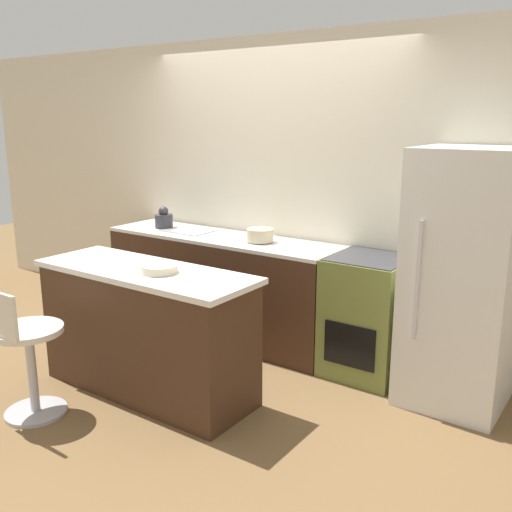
{
  "coord_description": "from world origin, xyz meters",
  "views": [
    {
      "loc": [
        2.72,
        -3.53,
        1.93
      ],
      "look_at": [
        0.45,
        -0.27,
        0.96
      ],
      "focal_mm": 40.0,
      "sensor_mm": 36.0,
      "label": 1
    }
  ],
  "objects_px": {
    "refrigerator": "(463,279)",
    "kettle": "(164,219)",
    "stool_chair": "(26,353)",
    "mixing_bowl": "(260,235)",
    "oven_range": "(368,316)"
  },
  "relations": [
    {
      "from": "refrigerator",
      "to": "kettle",
      "type": "distance_m",
      "value": 2.77
    },
    {
      "from": "refrigerator",
      "to": "stool_chair",
      "type": "distance_m",
      "value": 2.92
    },
    {
      "from": "mixing_bowl",
      "to": "refrigerator",
      "type": "bearing_deg",
      "value": -1.06
    },
    {
      "from": "refrigerator",
      "to": "mixing_bowl",
      "type": "bearing_deg",
      "value": 178.94
    },
    {
      "from": "refrigerator",
      "to": "stool_chair",
      "type": "bearing_deg",
      "value": -140.43
    },
    {
      "from": "stool_chair",
      "to": "kettle",
      "type": "relative_size",
      "value": 4.61
    },
    {
      "from": "stool_chair",
      "to": "kettle",
      "type": "xyz_separation_m",
      "value": [
        -0.54,
        1.87,
        0.56
      ]
    },
    {
      "from": "stool_chair",
      "to": "mixing_bowl",
      "type": "distance_m",
      "value": 2.02
    },
    {
      "from": "oven_range",
      "to": "refrigerator",
      "type": "height_order",
      "value": "refrigerator"
    },
    {
      "from": "oven_range",
      "to": "stool_chair",
      "type": "xyz_separation_m",
      "value": [
        -1.54,
        -1.88,
        -0.02
      ]
    },
    {
      "from": "stool_chair",
      "to": "kettle",
      "type": "height_order",
      "value": "kettle"
    },
    {
      "from": "kettle",
      "to": "stool_chair",
      "type": "bearing_deg",
      "value": -73.77
    },
    {
      "from": "kettle",
      "to": "mixing_bowl",
      "type": "relative_size",
      "value": 0.87
    },
    {
      "from": "oven_range",
      "to": "refrigerator",
      "type": "xyz_separation_m",
      "value": [
        0.69,
        -0.05,
        0.41
      ]
    },
    {
      "from": "stool_chair",
      "to": "mixing_bowl",
      "type": "height_order",
      "value": "mixing_bowl"
    }
  ]
}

